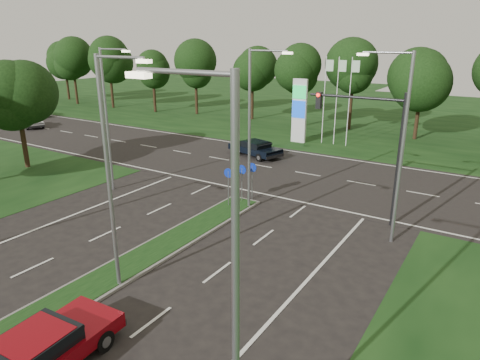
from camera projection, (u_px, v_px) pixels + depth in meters
The scene contains 17 objects.
verge_far at pixel (396, 114), 56.84m from camera, with size 160.00×50.00×0.02m, color black.
cross_road at pixel (295, 172), 32.01m from camera, with size 160.00×12.00×0.02m, color black.
median_kerb at pixel (64, 303), 15.97m from camera, with size 2.00×26.00×0.12m, color slate.
streetlight_median_near at pixel (111, 166), 15.49m from camera, with size 2.53×0.22×9.00m.
streetlight_median_far at pixel (253, 123), 23.50m from camera, with size 2.53×0.22×9.00m.
streetlight_left_far at pixel (108, 113), 26.65m from camera, with size 2.53×0.22×9.00m.
streetlight_right_far at pixel (399, 140), 19.53m from camera, with size 2.53×0.22×9.00m.
streetlight_right_near at pixel (227, 276), 8.31m from camera, with size 2.53×0.22×9.00m.
traffic_signal at pixel (375, 137), 22.08m from camera, with size 5.10×0.42×7.00m.
median_signs at pixel (241, 176), 25.39m from camera, with size 1.16×1.76×2.38m.
gas_pylon at pixel (302, 109), 40.19m from camera, with size 5.80×1.26×8.00m.
tree_left_far at pixel (16, 87), 31.17m from camera, with size 5.20×5.20×8.86m.
treeline_far at pixel (368, 67), 42.59m from camera, with size 6.00×6.00×9.90m.
red_sedan at pixel (38, 352), 12.50m from camera, with size 2.35×5.12×1.38m.
navy_sedan at pixel (255, 148), 36.12m from camera, with size 5.17×3.31×1.32m.
far_car_a at pixel (33, 122), 48.06m from camera, with size 4.45×3.27×1.18m.
far_car_b at pixel (33, 111), 54.75m from camera, with size 4.69×2.23×1.32m.
Camera 1 is at (12.94, -4.03, 9.45)m, focal length 32.00 mm.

